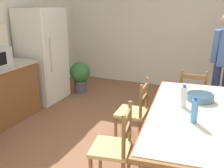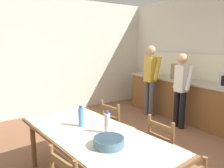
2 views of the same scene
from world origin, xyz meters
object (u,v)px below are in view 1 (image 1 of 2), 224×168
chair_side_far_left (114,147)px  person_by_table (224,59)px  chair_head_end (192,96)px  refrigerator (43,56)px  potted_plant (80,75)px  bottle_near_centre (194,111)px  chair_side_far_right (134,112)px  dining_table (193,118)px  bottle_off_centre (184,97)px  serving_bowl (200,97)px

chair_side_far_left → person_by_table: 2.73m
chair_side_far_left → chair_head_end: size_ratio=1.00×
refrigerator → person_by_table: size_ratio=1.03×
potted_plant → bottle_near_centre: bearing=-130.5°
bottle_near_centre → chair_side_far_right: bottle_near_centre is taller
refrigerator → chair_head_end: refrigerator is taller
chair_head_end → refrigerator: bearing=-0.1°
chair_side_far_left → person_by_table: size_ratio=0.52×
refrigerator → chair_side_far_right: refrigerator is taller
chair_head_end → chair_side_far_right: size_ratio=1.00×
dining_table → chair_side_far_right: 0.94m
chair_side_far_right → potted_plant: bearing=-134.8°
bottle_off_centre → person_by_table: person_by_table is taller
bottle_off_centre → chair_side_far_right: (0.31, 0.69, -0.43)m
chair_head_end → potted_plant: (0.59, 2.43, -0.06)m
bottle_near_centre → bottle_off_centre: same height
bottle_near_centre → potted_plant: 3.47m
chair_head_end → potted_plant: chair_head_end is taller
person_by_table → dining_table: bearing=-17.3°
dining_table → potted_plant: bearing=52.8°
serving_bowl → chair_side_far_left: 1.26m
serving_bowl → chair_side_far_left: chair_side_far_left is taller
refrigerator → chair_side_far_right: 2.41m
bottle_off_centre → bottle_near_centre: bearing=-156.3°
chair_head_end → chair_side_far_right: 1.18m
chair_side_far_left → potted_plant: bearing=-153.6°
dining_table → chair_head_end: 1.40m
chair_side_far_right → potted_plant: 2.35m
chair_head_end → person_by_table: (0.56, -0.40, 0.54)m
bottle_near_centre → person_by_table: size_ratio=0.15×
refrigerator → dining_table: bearing=-113.1°
bottle_off_centre → chair_side_far_right: bottle_off_centre is taller
person_by_table → bottle_near_centre: bearing=-15.7°
chair_side_far_right → person_by_table: (1.53, -1.07, 0.54)m
bottle_off_centre → chair_head_end: (1.28, 0.02, -0.43)m
dining_table → bottle_near_centre: size_ratio=8.38×
bottle_near_centre → chair_side_far_right: bearing=51.7°
refrigerator → bottle_off_centre: bearing=-112.5°
chair_side_far_right → dining_table: bearing=60.6°
dining_table → bottle_near_centre: 0.33m
chair_side_far_left → potted_plant: (2.53, 1.87, -0.06)m
refrigerator → bottle_near_centre: bearing=-117.1°
bottle_off_centre → chair_side_far_left: size_ratio=0.30×
dining_table → bottle_near_centre: bearing=-173.9°
chair_side_far_right → person_by_table: 1.94m
dining_table → chair_side_far_left: 0.94m
refrigerator → potted_plant: size_ratio=2.70×
bottle_near_centre → serving_bowl: bearing=-0.2°
serving_bowl → chair_head_end: bearing=10.4°
chair_side_far_left → chair_head_end: (1.94, -0.57, 0.00)m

